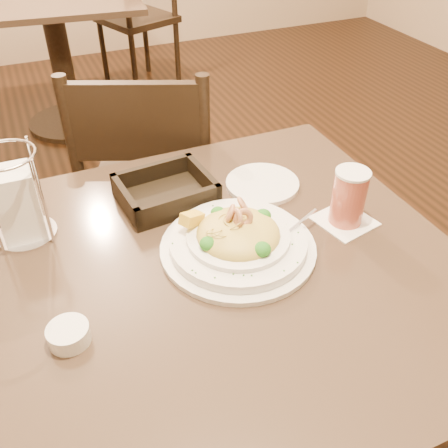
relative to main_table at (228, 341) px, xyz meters
name	(u,v)px	position (x,y,z in m)	size (l,w,h in m)	color
main_table	(228,341)	(0.00, 0.00, 0.00)	(0.90, 0.90, 0.75)	black
background_table	(57,40)	(-0.04, 2.29, 0.00)	(0.99, 0.99, 0.75)	black
dining_chair_near	(151,189)	(0.02, 0.67, -0.01)	(0.55, 0.55, 0.93)	black
dining_chair_far	(141,13)	(0.54, 2.67, -0.01)	(0.54, 0.54, 0.93)	black
pasta_bowl	(238,239)	(0.03, 0.03, 0.26)	(0.34, 0.31, 0.10)	white
drink_glass	(349,198)	(0.28, 0.02, 0.30)	(0.13, 0.13, 0.13)	white
bread_basket	(166,193)	(-0.05, 0.25, 0.26)	(0.22, 0.18, 0.06)	black
napkin_caddy	(17,202)	(-0.35, 0.24, 0.32)	(0.12, 0.12, 0.19)	silver
side_plate	(262,184)	(0.18, 0.22, 0.24)	(0.17, 0.17, 0.01)	white
butter_ramekin	(69,334)	(-0.31, -0.07, 0.25)	(0.07, 0.07, 0.03)	white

